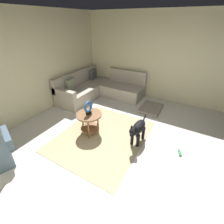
% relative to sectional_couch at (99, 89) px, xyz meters
% --- Properties ---
extents(ground_plane, '(6.00, 6.00, 0.10)m').
position_rel_sectional_couch_xyz_m(ground_plane, '(-1.99, -2.02, -0.34)').
color(ground_plane, silver).
extents(wall_back, '(6.00, 0.12, 2.70)m').
position_rel_sectional_couch_xyz_m(wall_back, '(-1.99, 0.92, 1.06)').
color(wall_back, beige).
rests_on(wall_back, ground_plane).
extents(wall_right, '(0.12, 6.00, 2.70)m').
position_rel_sectional_couch_xyz_m(wall_right, '(0.95, -2.02, 1.06)').
color(wall_right, beige).
rests_on(wall_right, ground_plane).
extents(area_rug, '(2.30, 1.90, 0.01)m').
position_rel_sectional_couch_xyz_m(area_rug, '(-1.84, -1.32, -0.28)').
color(area_rug, tan).
rests_on(area_rug, ground_plane).
extents(sectional_couch, '(2.20, 2.25, 0.88)m').
position_rel_sectional_couch_xyz_m(sectional_couch, '(0.00, 0.00, 0.00)').
color(sectional_couch, '#B2A899').
rests_on(sectional_couch, ground_plane).
extents(side_table, '(0.60, 0.60, 0.54)m').
position_rel_sectional_couch_xyz_m(side_table, '(-1.86, -0.99, 0.13)').
color(side_table, brown).
rests_on(side_table, ground_plane).
extents(torus_sculpture, '(0.28, 0.08, 0.33)m').
position_rel_sectional_couch_xyz_m(torus_sculpture, '(-1.86, -0.99, 0.42)').
color(torus_sculpture, black).
rests_on(torus_sculpture, side_table).
extents(dog_bed_mat, '(0.80, 0.60, 0.09)m').
position_rel_sectional_couch_xyz_m(dog_bed_mat, '(-0.01, -1.94, -0.24)').
color(dog_bed_mat, gray).
rests_on(dog_bed_mat, ground_plane).
extents(dog, '(0.85, 0.23, 0.63)m').
position_rel_sectional_couch_xyz_m(dog, '(-1.63, -2.12, 0.09)').
color(dog, black).
rests_on(dog, ground_plane).
extents(dog_toy_rope, '(0.17, 0.10, 0.05)m').
position_rel_sectional_couch_xyz_m(dog_toy_rope, '(-1.51, -3.04, -0.26)').
color(dog_toy_rope, green).
rests_on(dog_toy_rope, ground_plane).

